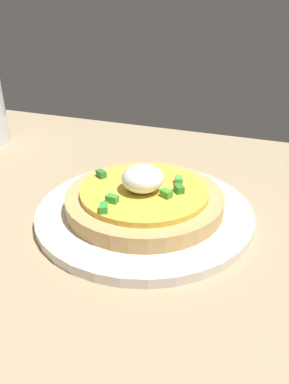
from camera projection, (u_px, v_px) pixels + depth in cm
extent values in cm
cube|color=tan|center=(106.00, 268.00, 37.16)|extent=(101.90, 82.04, 3.31)
cylinder|color=silver|center=(144.00, 211.00, 42.88)|extent=(25.19, 25.19, 1.11)
cylinder|color=tan|center=(144.00, 200.00, 42.19)|extent=(18.22, 18.22, 1.84)
cylinder|color=gold|center=(144.00, 191.00, 41.62)|extent=(14.73, 14.73, 0.64)
ellipsoid|color=white|center=(143.00, 178.00, 40.35)|extent=(4.73, 4.73, 2.98)
cube|color=#4CBB4B|center=(153.00, 180.00, 42.58)|extent=(1.09, 1.44, 0.80)
cube|color=#36852D|center=(179.00, 189.00, 40.49)|extent=(1.44, 1.49, 0.80)
cube|color=#337C33|center=(138.00, 189.00, 40.42)|extent=(1.50, 1.28, 0.80)
cube|color=green|center=(112.00, 199.00, 38.44)|extent=(1.34, 0.90, 0.80)
cube|color=#307C38|center=(101.00, 174.00, 43.97)|extent=(1.51, 1.37, 0.80)
cube|color=#4DAE4F|center=(179.00, 180.00, 42.43)|extent=(1.20, 1.48, 0.80)
cube|color=#318838|center=(135.00, 186.00, 41.16)|extent=(1.40, 1.51, 0.80)
cube|color=green|center=(104.00, 208.00, 36.75)|extent=(1.27, 1.50, 0.80)
cube|color=green|center=(133.00, 187.00, 40.89)|extent=(1.46, 1.15, 0.80)
cube|color=green|center=(166.00, 194.00, 39.49)|extent=(1.50, 1.30, 0.80)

